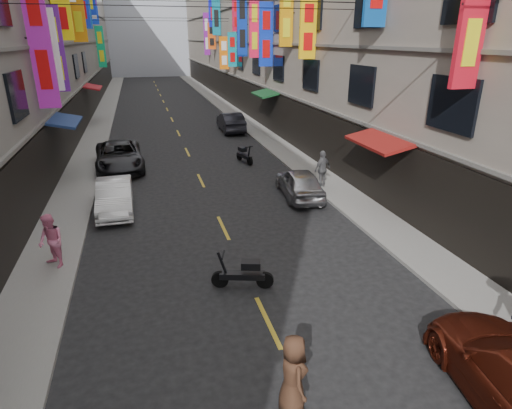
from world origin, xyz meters
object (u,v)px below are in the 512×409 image
scooter_near_right (482,379)px  car_left_mid (115,196)px  car_left_far (119,156)px  scooter_far_right (244,155)px  pedestrian_rfar (322,169)px  car_right_far (231,122)px  pedestrian_lfar (51,241)px  car_right_mid (300,183)px  scooter_crossing (243,274)px  pedestrian_crossing (293,375)px

scooter_near_right → car_left_mid: size_ratio=0.45×
car_left_mid → car_left_far: size_ratio=0.75×
scooter_far_right → pedestrian_rfar: pedestrian_rfar is taller
car_right_far → pedestrian_rfar: bearing=96.4°
car_right_far → pedestrian_rfar: pedestrian_rfar is taller
scooter_near_right → car_right_far: size_ratio=0.40×
pedestrian_lfar → car_right_mid: bearing=75.6°
scooter_near_right → car_left_mid: 14.34m
car_right_mid → car_right_far: 15.13m
car_left_far → car_right_mid: size_ratio=1.35×
scooter_crossing → pedestrian_rfar: pedestrian_rfar is taller
scooter_near_right → car_left_mid: car_left_mid is taller
scooter_near_right → scooter_crossing: 6.33m
scooter_far_right → car_right_mid: size_ratio=0.45×
car_left_mid → car_left_far: 6.35m
car_left_far → car_right_mid: (8.00, -6.69, -0.07)m
car_left_mid → car_right_far: bearing=60.7°
scooter_far_right → pedestrian_lfar: size_ratio=1.03×
car_left_mid → pedestrian_rfar: 9.41m
car_left_mid → pedestrian_rfar: size_ratio=2.24×
scooter_near_right → car_right_mid: size_ratio=0.46×
pedestrian_lfar → pedestrian_crossing: (5.32, -7.03, -0.13)m
car_left_mid → car_right_far: car_right_far is taller
scooter_crossing → car_left_far: bearing=32.9°
scooter_crossing → pedestrian_crossing: pedestrian_crossing is taller
scooter_near_right → car_left_mid: bearing=-69.2°
scooter_crossing → scooter_far_right: 13.35m
scooter_crossing → car_right_mid: car_right_mid is taller
car_right_far → scooter_near_right: bearing=89.6°
scooter_far_right → car_right_far: size_ratio=0.40×
car_left_far → pedestrian_rfar: pedestrian_rfar is taller
scooter_far_right → car_left_mid: (-6.92, -5.87, 0.21)m
pedestrian_lfar → pedestrian_rfar: size_ratio=0.97×
car_left_mid → car_right_mid: bearing=-3.4°
scooter_crossing → car_left_far: size_ratio=0.33×
scooter_crossing → car_right_far: size_ratio=0.39×
scooter_far_right → car_right_far: bearing=-111.3°
scooter_near_right → scooter_crossing: bearing=-65.2°
car_left_far → pedestrian_rfar: size_ratio=2.99×
scooter_far_right → car_right_mid: car_right_mid is taller
car_left_mid → pedestrian_rfar: (9.40, 0.37, 0.35)m
scooter_near_right → pedestrian_rfar: (1.98, 12.64, 0.56)m
car_left_mid → car_right_mid: (8.00, -0.35, 0.01)m
scooter_far_right → car_right_mid: bearing=85.4°
car_left_mid → pedestrian_lfar: size_ratio=2.31×
car_left_mid → car_right_far: 16.81m
scooter_near_right → car_left_far: 20.05m
car_right_far → pedestrian_crossing: size_ratio=2.63×
car_right_mid → car_right_far: (0.00, 15.13, 0.07)m
car_right_far → pedestrian_crossing: (-4.33, -26.39, 0.11)m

